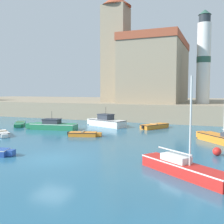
{
  "coord_description": "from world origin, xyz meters",
  "views": [
    {
      "loc": [
        10.23,
        -14.43,
        4.52
      ],
      "look_at": [
        -1.63,
        14.79,
        2.0
      ],
      "focal_mm": 42.0,
      "sensor_mm": 36.0,
      "label": 1
    }
  ],
  "objects_px": {
    "motorboat_green_2": "(53,125)",
    "dinghy_orange_7": "(84,134)",
    "sailboat_red_3": "(184,168)",
    "church": "(149,66)",
    "lighthouse": "(204,58)",
    "dinghy_white_9": "(2,133)",
    "dinghy_green_4": "(20,124)",
    "motorboat_white_5": "(106,122)",
    "dinghy_orange_6": "(155,126)",
    "mooring_buoy": "(217,151)"
  },
  "relations": [
    {
      "from": "motorboat_green_2",
      "to": "lighthouse",
      "type": "xyz_separation_m",
      "value": [
        15.87,
        16.61,
        9.0
      ]
    },
    {
      "from": "dinghy_orange_6",
      "to": "church",
      "type": "height_order",
      "value": "church"
    },
    {
      "from": "dinghy_orange_6",
      "to": "dinghy_green_4",
      "type": "bearing_deg",
      "value": -165.61
    },
    {
      "from": "dinghy_white_9",
      "to": "motorboat_white_5",
      "type": "bearing_deg",
      "value": 56.2
    },
    {
      "from": "church",
      "to": "dinghy_white_9",
      "type": "bearing_deg",
      "value": -109.54
    },
    {
      "from": "motorboat_green_2",
      "to": "dinghy_white_9",
      "type": "relative_size",
      "value": 1.96
    },
    {
      "from": "motorboat_green_2",
      "to": "dinghy_orange_7",
      "type": "relative_size",
      "value": 1.83
    },
    {
      "from": "dinghy_orange_7",
      "to": "church",
      "type": "xyz_separation_m",
      "value": [
        0.97,
        22.48,
        8.6
      ]
    },
    {
      "from": "dinghy_white_9",
      "to": "mooring_buoy",
      "type": "distance_m",
      "value": 20.39
    },
    {
      "from": "dinghy_green_4",
      "to": "dinghy_orange_7",
      "type": "height_order",
      "value": "dinghy_green_4"
    },
    {
      "from": "motorboat_white_5",
      "to": "dinghy_white_9",
      "type": "relative_size",
      "value": 1.85
    },
    {
      "from": "dinghy_orange_7",
      "to": "dinghy_white_9",
      "type": "bearing_deg",
      "value": -161.31
    },
    {
      "from": "motorboat_green_2",
      "to": "lighthouse",
      "type": "bearing_deg",
      "value": 46.29
    },
    {
      "from": "motorboat_green_2",
      "to": "church",
      "type": "bearing_deg",
      "value": 71.17
    },
    {
      "from": "lighthouse",
      "to": "sailboat_red_3",
      "type": "bearing_deg",
      "value": -88.68
    },
    {
      "from": "motorboat_white_5",
      "to": "mooring_buoy",
      "type": "height_order",
      "value": "motorboat_white_5"
    },
    {
      "from": "church",
      "to": "lighthouse",
      "type": "height_order",
      "value": "church"
    },
    {
      "from": "dinghy_orange_7",
      "to": "dinghy_white_9",
      "type": "relative_size",
      "value": 1.07
    },
    {
      "from": "dinghy_white_9",
      "to": "church",
      "type": "height_order",
      "value": "church"
    },
    {
      "from": "motorboat_green_2",
      "to": "mooring_buoy",
      "type": "distance_m",
      "value": 19.21
    },
    {
      "from": "lighthouse",
      "to": "dinghy_orange_7",
      "type": "bearing_deg",
      "value": -117.56
    },
    {
      "from": "sailboat_red_3",
      "to": "lighthouse",
      "type": "height_order",
      "value": "lighthouse"
    },
    {
      "from": "sailboat_red_3",
      "to": "church",
      "type": "xyz_separation_m",
      "value": [
        -9.83,
        31.34,
        8.41
      ]
    },
    {
      "from": "mooring_buoy",
      "to": "church",
      "type": "height_order",
      "value": "church"
    },
    {
      "from": "dinghy_orange_6",
      "to": "dinghy_white_9",
      "type": "distance_m",
      "value": 17.12
    },
    {
      "from": "motorboat_white_5",
      "to": "mooring_buoy",
      "type": "xyz_separation_m",
      "value": [
        13.36,
        -11.26,
        -0.29
      ]
    },
    {
      "from": "sailboat_red_3",
      "to": "dinghy_white_9",
      "type": "relative_size",
      "value": 1.69
    },
    {
      "from": "motorboat_green_2",
      "to": "sailboat_red_3",
      "type": "xyz_separation_m",
      "value": [
        16.53,
        -11.71,
        -0.05
      ]
    },
    {
      "from": "dinghy_green_4",
      "to": "dinghy_white_9",
      "type": "relative_size",
      "value": 1.18
    },
    {
      "from": "sailboat_red_3",
      "to": "dinghy_white_9",
      "type": "distance_m",
      "value": 19.75
    },
    {
      "from": "dinghy_green_4",
      "to": "motorboat_white_5",
      "type": "height_order",
      "value": "motorboat_white_5"
    },
    {
      "from": "church",
      "to": "lighthouse",
      "type": "distance_m",
      "value": 9.69
    },
    {
      "from": "dinghy_white_9",
      "to": "church",
      "type": "xyz_separation_m",
      "value": [
        8.93,
        25.17,
        8.61
      ]
    },
    {
      "from": "motorboat_green_2",
      "to": "dinghy_orange_6",
      "type": "relative_size",
      "value": 1.59
    },
    {
      "from": "motorboat_white_5",
      "to": "lighthouse",
      "type": "height_order",
      "value": "lighthouse"
    },
    {
      "from": "motorboat_white_5",
      "to": "dinghy_green_4",
      "type": "bearing_deg",
      "value": -159.27
    },
    {
      "from": "motorboat_green_2",
      "to": "church",
      "type": "distance_m",
      "value": 22.36
    },
    {
      "from": "dinghy_green_4",
      "to": "dinghy_orange_6",
      "type": "relative_size",
      "value": 0.96
    },
    {
      "from": "mooring_buoy",
      "to": "sailboat_red_3",
      "type": "bearing_deg",
      "value": -106.62
    },
    {
      "from": "motorboat_green_2",
      "to": "dinghy_orange_7",
      "type": "distance_m",
      "value": 6.4
    },
    {
      "from": "dinghy_white_9",
      "to": "motorboat_green_2",
      "type": "bearing_deg",
      "value": 68.0
    },
    {
      "from": "lighthouse",
      "to": "church",
      "type": "bearing_deg",
      "value": 161.76
    },
    {
      "from": "dinghy_white_9",
      "to": "sailboat_red_3",
      "type": "bearing_deg",
      "value": -18.19
    },
    {
      "from": "dinghy_white_9",
      "to": "lighthouse",
      "type": "bearing_deg",
      "value": 50.72
    },
    {
      "from": "motorboat_green_2",
      "to": "mooring_buoy",
      "type": "xyz_separation_m",
      "value": [
        18.13,
        -6.33,
        -0.17
      ]
    },
    {
      "from": "sailboat_red_3",
      "to": "dinghy_orange_6",
      "type": "height_order",
      "value": "sailboat_red_3"
    },
    {
      "from": "church",
      "to": "sailboat_red_3",
      "type": "bearing_deg",
      "value": -72.58
    },
    {
      "from": "dinghy_orange_6",
      "to": "motorboat_green_2",
      "type": "bearing_deg",
      "value": -154.52
    },
    {
      "from": "sailboat_red_3",
      "to": "church",
      "type": "distance_m",
      "value": 33.9
    },
    {
      "from": "mooring_buoy",
      "to": "dinghy_orange_6",
      "type": "bearing_deg",
      "value": 121.44
    }
  ]
}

